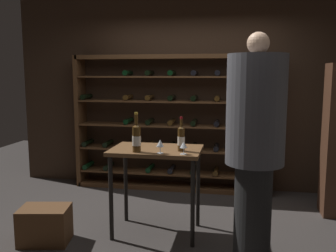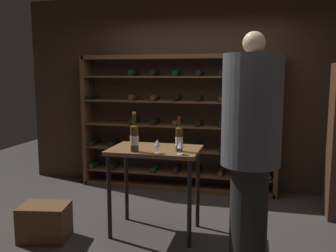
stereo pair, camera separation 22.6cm
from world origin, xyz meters
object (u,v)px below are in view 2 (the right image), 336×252
at_px(wine_crate, 45,222).
at_px(wine_glass_stemmed_center, 180,146).
at_px(person_guest_plum_blouse, 251,138).
at_px(wine_bottle_red_label, 134,138).
at_px(wine_bottle_amber_reserve, 179,139).
at_px(wine_glass_stemmed_left, 157,144).
at_px(wine_rack, 178,124).
at_px(tasting_table, 155,160).

bearing_deg(wine_crate, wine_glass_stemmed_center, 8.21).
xyz_separation_m(person_guest_plum_blouse, wine_bottle_red_label, (-1.13, 0.17, -0.07)).
bearing_deg(person_guest_plum_blouse, wine_glass_stemmed_center, 29.42).
bearing_deg(wine_bottle_amber_reserve, wine_glass_stemmed_left, -141.13).
relative_size(wine_bottle_amber_reserve, wine_glass_stemmed_left, 2.52).
distance_m(wine_rack, wine_bottle_amber_reserve, 1.66).
relative_size(wine_crate, wine_bottle_amber_reserve, 1.39).
distance_m(person_guest_plum_blouse, wine_glass_stemmed_left, 0.91).
height_order(person_guest_plum_blouse, wine_bottle_amber_reserve, person_guest_plum_blouse).
bearing_deg(wine_bottle_red_label, wine_glass_stemmed_left, -6.29).
bearing_deg(tasting_table, wine_bottle_red_label, -127.21).
height_order(wine_glass_stemmed_center, wine_glass_stemmed_left, wine_glass_stemmed_left).
bearing_deg(wine_crate, wine_bottle_amber_reserve, 14.67).
bearing_deg(wine_bottle_amber_reserve, wine_rack, 102.51).
relative_size(person_guest_plum_blouse, wine_bottle_amber_reserve, 5.89).
height_order(tasting_table, wine_glass_stemmed_left, wine_glass_stemmed_left).
height_order(person_guest_plum_blouse, wine_crate, person_guest_plum_blouse).
bearing_deg(wine_glass_stemmed_center, tasting_table, 144.04).
distance_m(wine_crate, wine_glass_stemmed_left, 1.43).
xyz_separation_m(wine_glass_stemmed_center, wine_glass_stemmed_left, (-0.23, 0.00, 0.01)).
xyz_separation_m(person_guest_plum_blouse, wine_crate, (-2.03, -0.06, -0.95)).
relative_size(wine_rack, wine_glass_stemmed_center, 23.15).
distance_m(person_guest_plum_blouse, wine_crate, 2.24).
xyz_separation_m(tasting_table, wine_crate, (-1.06, -0.43, -0.61)).
height_order(person_guest_plum_blouse, wine_glass_stemmed_center, person_guest_plum_blouse).
bearing_deg(wine_rack, person_guest_plum_blouse, -60.92).
relative_size(tasting_table, wine_glass_stemmed_center, 7.52).
relative_size(wine_glass_stemmed_center, wine_glass_stemmed_left, 0.90).
bearing_deg(wine_glass_stemmed_center, wine_crate, -171.79).
relative_size(person_guest_plum_blouse, wine_glass_stemmed_center, 16.53).
bearing_deg(wine_glass_stemmed_left, wine_rack, 95.65).
height_order(wine_crate, wine_glass_stemmed_left, wine_glass_stemmed_left).
xyz_separation_m(tasting_table, wine_bottle_red_label, (-0.15, -0.20, 0.27)).
height_order(tasting_table, wine_bottle_red_label, wine_bottle_red_label).
xyz_separation_m(wine_bottle_amber_reserve, wine_bottle_red_label, (-0.43, -0.12, 0.01)).
bearing_deg(wine_bottle_amber_reserve, wine_crate, -165.33).
distance_m(wine_rack, wine_glass_stemmed_left, 1.78).
bearing_deg(wine_glass_stemmed_left, tasting_table, 111.16).
relative_size(wine_rack, wine_bottle_red_label, 7.21).
bearing_deg(wine_glass_stemmed_center, person_guest_plum_blouse, -12.13).
relative_size(wine_bottle_red_label, wine_glass_stemmed_left, 2.88).
xyz_separation_m(wine_rack, wine_glass_stemmed_center, (0.40, -1.77, 0.04)).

